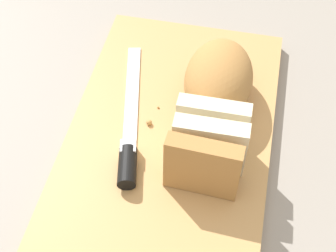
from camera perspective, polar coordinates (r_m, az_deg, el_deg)
ground_plane at (r=0.70m, az=-0.00°, el=-2.62°), size 3.00×3.00×0.00m
cutting_board at (r=0.69m, az=-0.00°, el=-2.09°), size 0.49×0.30×0.02m
bread_loaf at (r=0.68m, az=5.42°, el=3.09°), size 0.24×0.10×0.08m
bread_knife at (r=0.67m, az=-4.48°, el=-2.42°), size 0.26×0.06×0.02m
crumb_near_knife at (r=0.64m, az=-0.10°, el=-6.28°), size 0.01×0.01×0.01m
crumb_near_loaf at (r=0.72m, az=-1.12°, el=2.14°), size 0.00×0.00×0.00m
crumb_stray_left at (r=0.66m, az=0.59°, el=-4.68°), size 0.00×0.00×0.00m
crumb_stray_right at (r=0.70m, az=-2.17°, el=0.42°), size 0.01×0.01×0.01m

